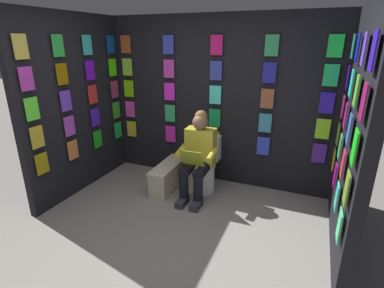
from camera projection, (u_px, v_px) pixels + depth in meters
The scene contains 7 objects.
ground_plane at pixel (155, 253), 3.03m from camera, with size 30.00×30.00×0.00m, color gray.
display_wall_back at pixel (217, 102), 4.30m from camera, with size 3.42×0.14×2.41m.
display_wall_left at pixel (355, 135), 2.82m from camera, with size 0.14×1.87×2.41m.
display_wall_right at pixel (76, 106), 4.07m from camera, with size 0.14×1.87×2.41m.
toilet at pixel (203, 168), 4.26m from camera, with size 0.41×0.56×0.77m.
person_reading at pixel (198, 155), 3.97m from camera, with size 0.53×0.69×1.19m.
comic_longbox_near at pixel (169, 175), 4.33m from camera, with size 0.28×0.82×0.37m.
Camera 1 is at (-1.31, 2.14, 2.07)m, focal length 27.62 mm.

